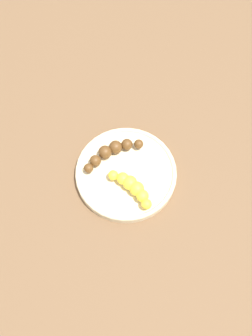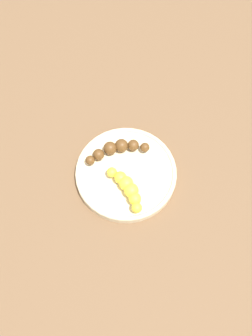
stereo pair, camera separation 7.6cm
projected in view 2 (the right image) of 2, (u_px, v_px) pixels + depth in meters
name	position (u px, v px, depth m)	size (l,w,h in m)	color
ground_plane	(126.00, 175.00, 0.79)	(2.40, 2.40, 0.00)	brown
fruit_bowl	(126.00, 173.00, 0.78)	(0.23, 0.23, 0.02)	beige
banana_yellow	(127.00, 188.00, 0.74)	(0.11, 0.07, 0.03)	yellow
banana_overripe	(116.00, 149.00, 0.78)	(0.11, 0.11, 0.03)	#593819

